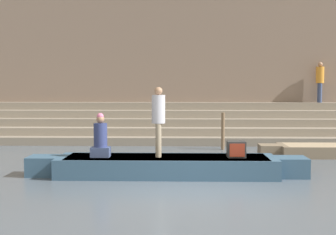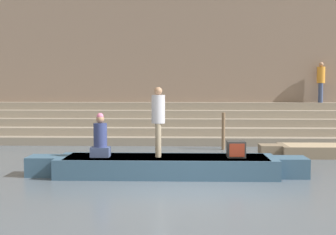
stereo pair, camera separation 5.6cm
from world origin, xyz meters
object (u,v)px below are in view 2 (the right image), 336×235
(tv_set, at_px, (236,149))
(person_on_steps, at_px, (321,79))
(rowboat_main, at_px, (166,166))
(person_standing, at_px, (158,116))
(mooring_post, at_px, (223,131))
(person_rowing, at_px, (100,139))

(tv_set, xyz_separation_m, person_on_steps, (4.45, 8.22, 1.82))
(rowboat_main, xyz_separation_m, person_on_steps, (6.19, 8.21, 2.25))
(person_standing, distance_m, tv_set, 2.10)
(tv_set, bearing_deg, rowboat_main, 174.38)
(rowboat_main, height_order, person_on_steps, person_on_steps)
(person_standing, distance_m, mooring_post, 5.29)
(person_standing, xyz_separation_m, person_rowing, (-1.45, -0.06, -0.57))
(person_rowing, xyz_separation_m, person_on_steps, (7.84, 8.27, 1.58))
(person_rowing, bearing_deg, mooring_post, 44.83)
(person_rowing, xyz_separation_m, mooring_post, (3.49, 4.87, -0.28))
(rowboat_main, xyz_separation_m, mooring_post, (1.84, 4.81, 0.39))
(rowboat_main, bearing_deg, person_standing, -179.13)
(person_rowing, bearing_deg, tv_set, -8.85)
(person_standing, height_order, tv_set, person_standing)
(person_standing, relative_size, mooring_post, 1.34)
(tv_set, height_order, mooring_post, mooring_post)
(person_standing, bearing_deg, mooring_post, 71.37)
(person_standing, bearing_deg, tv_set, 3.73)
(person_standing, distance_m, person_on_steps, 10.45)
(person_rowing, bearing_deg, rowboat_main, -7.50)
(person_on_steps, bearing_deg, tv_set, 19.40)
(rowboat_main, relative_size, person_on_steps, 4.12)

